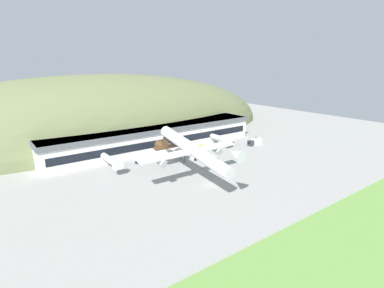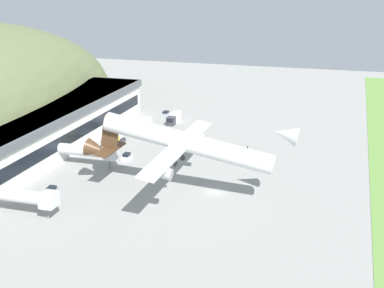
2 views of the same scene
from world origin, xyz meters
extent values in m
plane|color=gray|center=(0.00, 0.00, 0.00)|extent=(331.48, 331.48, 0.00)
cube|color=white|center=(7.53, 49.81, 5.67)|extent=(105.37, 16.72, 11.33)
cube|color=#565B60|center=(7.53, 49.81, 10.31)|extent=(106.57, 17.92, 2.04)
cube|color=black|center=(7.53, 41.40, 5.10)|extent=(101.15, 0.16, 3.17)
cylinder|color=silver|center=(-21.42, 34.27, 4.00)|extent=(2.60, 14.35, 2.60)
cube|color=silver|center=(-21.42, 27.10, 4.00)|extent=(3.38, 2.86, 2.86)
cylinder|color=slate|center=(-21.42, 27.60, 2.00)|extent=(0.36, 0.36, 4.00)
cylinder|color=silver|center=(7.39, 34.46, 4.00)|extent=(2.60, 13.98, 2.60)
cube|color=silver|center=(7.39, 27.47, 4.00)|extent=(3.38, 2.86, 2.86)
cylinder|color=slate|center=(7.39, 27.97, 2.00)|extent=(0.36, 0.36, 4.00)
cylinder|color=silver|center=(35.52, 35.51, 4.00)|extent=(2.60, 11.89, 2.60)
cube|color=silver|center=(35.52, 29.57, 4.00)|extent=(3.38, 2.86, 2.86)
cylinder|color=slate|center=(35.52, 30.07, 2.00)|extent=(0.36, 0.36, 4.00)
cylinder|color=silver|center=(-3.29, 4.82, 12.04)|extent=(4.05, 36.66, 10.23)
cone|color=silver|center=(-3.29, -15.36, 15.54)|extent=(3.97, 5.07, 4.68)
cone|color=#4C331E|center=(-3.29, 25.40, 8.47)|extent=(3.97, 5.87, 4.82)
cube|color=#4C331E|center=(-3.29, 22.20, 12.69)|extent=(0.50, 4.85, 7.85)
cube|color=#4C331E|center=(-3.29, 22.40, 8.99)|extent=(10.54, 2.86, 0.84)
cube|color=silver|center=(-3.29, 6.61, 11.02)|extent=(39.21, 3.62, 1.06)
cylinder|color=#9E9EA3|center=(-15.06, 6.08, 9.56)|extent=(2.30, 3.94, 2.88)
cylinder|color=#9E9EA3|center=(8.47, 6.08, 9.56)|extent=(2.30, 3.94, 2.88)
cylinder|color=#2D2D2D|center=(-5.52, 6.61, 8.81)|extent=(0.28, 0.28, 2.20)
cylinder|color=#2D2D2D|center=(-5.52, 6.61, 7.71)|extent=(0.45, 1.10, 1.10)
cylinder|color=#2D2D2D|center=(-1.06, 6.61, 8.81)|extent=(0.28, 0.28, 2.20)
cylinder|color=#2D2D2D|center=(-1.06, 6.61, 7.71)|extent=(0.45, 1.10, 1.10)
cylinder|color=#2D2D2D|center=(-3.29, -7.77, 11.41)|extent=(0.22, 0.22, 1.98)
cylinder|color=#2D2D2D|center=(-3.29, -7.77, 10.42)|extent=(0.30, 0.82, 0.82)
cube|color=#999EA3|center=(59.22, 31.95, 0.39)|extent=(4.21, 2.15, 0.79)
cube|color=black|center=(59.42, 31.94, 1.11)|extent=(2.36, 1.74, 0.65)
cube|color=#999EA3|center=(-10.33, 33.56, 0.39)|extent=(4.16, 2.20, 0.78)
cube|color=black|center=(-10.13, 33.58, 1.10)|extent=(2.33, 1.77, 0.64)
cube|color=silver|center=(14.57, 26.72, 0.45)|extent=(3.90, 1.86, 0.91)
cube|color=black|center=(14.76, 26.73, 1.28)|extent=(2.16, 1.54, 0.74)
cube|color=#B21E1E|center=(41.50, 32.92, 0.41)|extent=(3.76, 2.13, 0.82)
cube|color=black|center=(41.68, 32.93, 1.16)|extent=(2.11, 1.74, 0.67)
cube|color=#333338|center=(48.39, 26.29, 1.34)|extent=(2.65, 2.34, 2.67)
cube|color=black|center=(47.04, 26.29, 1.82)|extent=(0.08, 1.99, 1.18)
cube|color=silver|center=(52.53, 26.30, 1.56)|extent=(5.63, 2.35, 3.11)
cube|color=gold|center=(24.16, 34.51, 1.27)|extent=(2.04, 2.51, 2.55)
cube|color=black|center=(23.16, 34.55, 1.73)|extent=(0.16, 2.07, 1.12)
cube|color=#38383D|center=(27.19, 34.38, 0.45)|extent=(4.20, 2.36, 0.90)
cylinder|color=silver|center=(27.19, 34.38, 2.06)|extent=(4.00, 2.47, 2.31)
cube|color=orange|center=(7.76, 14.81, 0.01)|extent=(0.52, 0.52, 0.03)
cone|color=orange|center=(7.76, 14.81, 0.31)|extent=(0.40, 0.40, 0.55)
camera|label=1|loc=(-60.76, -72.86, 40.56)|focal=28.00mm
camera|label=2|loc=(-103.65, -26.39, 45.52)|focal=50.00mm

